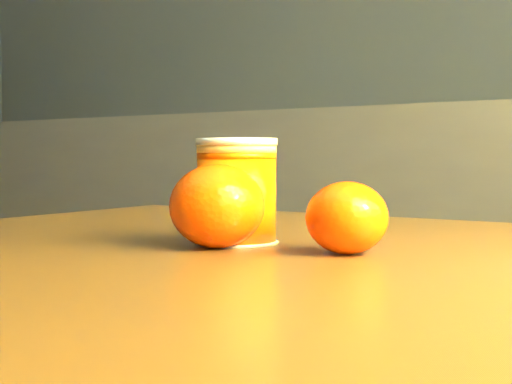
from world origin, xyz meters
The scene contains 5 objects.
kitchen_counter centered at (0.00, 1.45, 0.45)m, with size 3.15×0.60×0.90m, color #4D4C51.
table centered at (1.01, 0.09, 0.62)m, with size 0.97×0.70×0.71m.
juice_glass centered at (0.90, 0.11, 0.75)m, with size 0.07×0.07×0.09m.
orange_front centered at (0.91, 0.08, 0.74)m, with size 0.08×0.08×0.07m, color #FF4905.
orange_back centered at (1.01, 0.10, 0.74)m, with size 0.06×0.06×0.05m, color #FF4905.
Camera 1 is at (1.26, -0.37, 0.78)m, focal length 50.00 mm.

